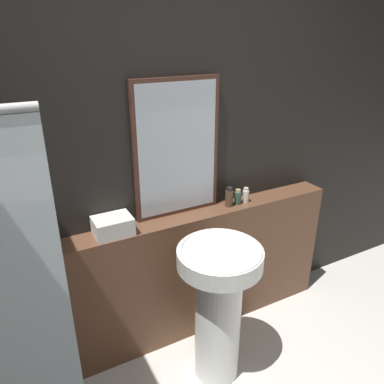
% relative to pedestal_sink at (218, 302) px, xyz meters
% --- Properties ---
extents(wall_back, '(8.00, 0.06, 2.50)m').
position_rel_pedestal_sink_xyz_m(wall_back, '(-0.07, 0.55, 0.69)').
color(wall_back, black).
rests_on(wall_back, ground_plane).
extents(vanity_counter, '(2.41, 0.19, 0.94)m').
position_rel_pedestal_sink_xyz_m(vanity_counter, '(-0.07, 0.43, -0.09)').
color(vanity_counter, brown).
rests_on(vanity_counter, ground_plane).
extents(pedestal_sink, '(0.49, 0.49, 0.94)m').
position_rel_pedestal_sink_xyz_m(pedestal_sink, '(0.00, 0.00, 0.00)').
color(pedestal_sink, white).
rests_on(pedestal_sink, ground_plane).
extents(mirror, '(0.57, 0.03, 0.87)m').
position_rel_pedestal_sink_xyz_m(mirror, '(-0.02, 0.50, 0.82)').
color(mirror, '#47281E').
rests_on(mirror, vanity_counter).
extents(towel_stack, '(0.22, 0.17, 0.11)m').
position_rel_pedestal_sink_xyz_m(towel_stack, '(-0.48, 0.43, 0.43)').
color(towel_stack, silver).
rests_on(towel_stack, vanity_counter).
extents(shampoo_bottle, '(0.06, 0.06, 0.14)m').
position_rel_pedestal_sink_xyz_m(shampoo_bottle, '(0.34, 0.43, 0.44)').
color(shampoo_bottle, '#4C3823').
rests_on(shampoo_bottle, vanity_counter).
extents(conditioner_bottle, '(0.05, 0.05, 0.11)m').
position_rel_pedestal_sink_xyz_m(conditioner_bottle, '(0.41, 0.43, 0.43)').
color(conditioner_bottle, '#2D4C3D').
rests_on(conditioner_bottle, vanity_counter).
extents(lotion_bottle, '(0.05, 0.05, 0.11)m').
position_rel_pedestal_sink_xyz_m(lotion_bottle, '(0.48, 0.43, 0.43)').
color(lotion_bottle, beige).
rests_on(lotion_bottle, vanity_counter).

